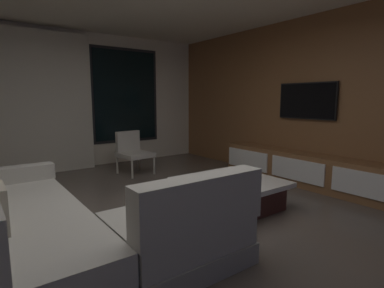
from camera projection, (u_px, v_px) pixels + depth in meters
name	position (u px, v px, depth m)	size (l,w,h in m)	color
floor	(158.00, 231.00, 3.20)	(9.20, 9.20, 0.00)	#564C44
back_wall_with_window	(59.00, 101.00, 5.85)	(6.60, 0.30, 2.70)	beige
media_wall	(325.00, 101.00, 4.80)	(0.12, 7.80, 2.70)	brown
sectional_couch	(66.00, 228.00, 2.59)	(1.98, 2.50, 0.82)	gray
coffee_table	(230.00, 193.00, 3.89)	(1.16, 1.16, 0.36)	#44211B
book_stack_on_coffee_table	(231.00, 183.00, 3.63)	(0.29, 0.22, 0.07)	beige
accent_chair_near_window	(133.00, 150.00, 5.67)	(0.61, 0.63, 0.78)	#B2ADA0
media_console	(307.00, 171.00, 4.83)	(0.46, 3.10, 0.52)	brown
mounted_tv	(307.00, 101.00, 4.94)	(0.05, 1.02, 0.59)	black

